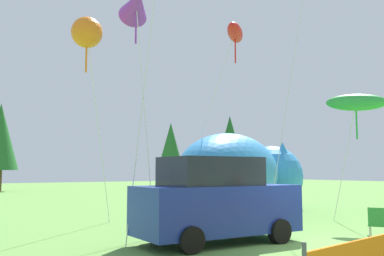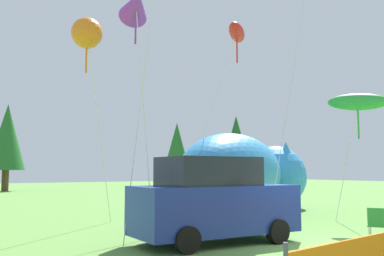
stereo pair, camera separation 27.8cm
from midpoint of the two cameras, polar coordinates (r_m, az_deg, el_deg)
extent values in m
plane|color=#609342|center=(11.43, 18.45, -14.73)|extent=(120.00, 120.00, 0.00)
cube|color=navy|center=(11.21, 3.86, -10.73)|extent=(4.35, 1.93, 1.21)
cube|color=#1E232D|center=(11.05, 2.90, -5.79)|extent=(2.42, 1.70, 0.72)
cylinder|color=black|center=(12.73, 6.72, -12.62)|extent=(0.63, 0.27, 0.62)
cylinder|color=black|center=(11.42, 12.05, -13.34)|extent=(0.63, 0.27, 0.62)
cylinder|color=black|center=(11.35, -4.35, -13.49)|extent=(0.63, 0.27, 0.62)
cylinder|color=black|center=(9.85, 0.18, -14.70)|extent=(0.63, 0.27, 0.62)
cube|color=#267F33|center=(12.62, 24.26, -11.80)|extent=(0.73, 0.73, 0.03)
cube|color=#267F33|center=(12.34, 24.14, -10.83)|extent=(0.28, 0.46, 0.48)
cylinder|color=#A5A5AD|center=(12.88, 23.32, -12.60)|extent=(0.02, 0.02, 0.40)
cylinder|color=#A5A5AD|center=(12.43, 23.16, -12.87)|extent=(0.02, 0.02, 0.40)
ellipsoid|color=#338CD8|center=(18.47, 5.80, -6.06)|extent=(6.96, 5.34, 3.44)
ellipsoid|color=white|center=(18.49, 5.83, -8.46)|extent=(4.58, 3.77, 1.55)
sphere|color=#338CD8|center=(22.08, 11.41, -6.36)|extent=(3.10, 3.10, 3.10)
cone|color=#338CD8|center=(22.66, 9.98, -3.23)|extent=(0.87, 0.87, 0.93)
cone|color=#338CD8|center=(21.55, 12.78, -3.06)|extent=(0.87, 0.87, 0.93)
cylinder|color=silver|center=(16.40, 20.36, -4.39)|extent=(0.22, 1.28, 4.25)
ellipsoid|color=green|center=(16.12, 21.67, 3.25)|extent=(1.39, 2.24, 0.92)
cylinder|color=green|center=(16.04, 21.76, 0.77)|extent=(0.06, 0.06, 1.20)
cylinder|color=silver|center=(12.04, -5.25, 11.30)|extent=(1.68, 0.86, 10.73)
cylinder|color=silver|center=(14.85, -11.71, -0.68)|extent=(1.67, 1.76, 6.25)
sphere|color=orange|center=(14.39, -13.29, 12.22)|extent=(0.99, 0.99, 0.99)
cylinder|color=orange|center=(14.19, -13.35, 9.53)|extent=(0.06, 0.06, 1.20)
cylinder|color=silver|center=(12.86, -5.82, 2.12)|extent=(0.11, 1.53, 7.19)
cone|color=purple|center=(14.45, -6.92, 16.00)|extent=(1.27, 1.59, 1.27)
cylinder|color=purple|center=(14.21, -6.96, 13.38)|extent=(0.06, 0.06, 1.20)
cylinder|color=silver|center=(18.14, 2.45, 0.51)|extent=(1.47, 2.39, 7.62)
ellipsoid|color=red|center=(18.45, 6.44, 12.55)|extent=(1.89, 1.85, 0.82)
cylinder|color=red|center=(18.25, 6.46, 10.46)|extent=(0.06, 0.06, 1.20)
cylinder|color=silver|center=(16.69, 13.77, 7.04)|extent=(2.82, 0.15, 10.97)
cylinder|color=brown|center=(42.26, -23.48, -6.45)|extent=(0.60, 0.60, 1.89)
cone|color=#236028|center=(42.36, -23.27, -1.08)|extent=(3.33, 3.33, 6.05)
cylinder|color=brown|center=(51.02, -1.88, -6.75)|extent=(0.58, 0.58, 1.80)
cone|color=#236028|center=(51.09, -1.87, -2.51)|extent=(3.17, 3.17, 5.76)
cylinder|color=brown|center=(52.18, 6.13, -6.57)|extent=(0.65, 0.65, 2.03)
cone|color=#1E5623|center=(52.29, 6.08, -1.90)|extent=(3.57, 3.57, 6.49)
camera|label=1|loc=(0.14, -89.43, -0.06)|focal=40.00mm
camera|label=2|loc=(0.14, 90.57, 0.06)|focal=40.00mm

